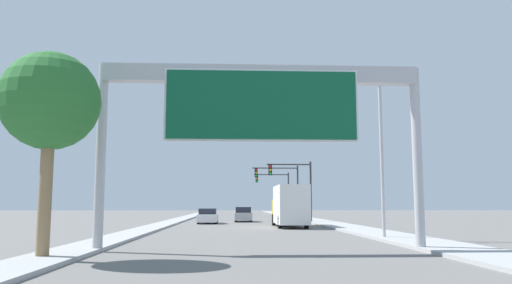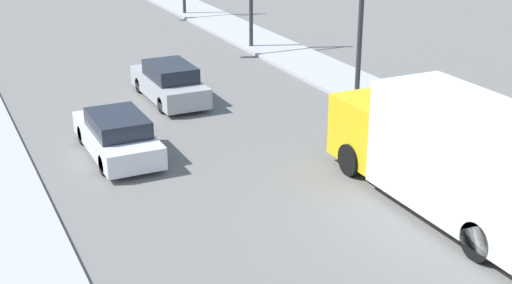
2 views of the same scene
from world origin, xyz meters
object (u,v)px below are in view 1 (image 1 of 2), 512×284
(sign_gantry, at_px, (262,102))
(truck_box_primary, at_px, (290,206))
(traffic_light_near_intersection, at_px, (296,181))
(palm_tree_foreground, at_px, (50,103))
(car_mid_right, at_px, (208,216))
(car_far_left, at_px, (243,215))
(traffic_light_mid_block, at_px, (283,182))
(street_lamp_right, at_px, (375,142))
(traffic_light_far_intersection, at_px, (277,187))

(sign_gantry, height_order, truck_box_primary, sign_gantry)
(traffic_light_near_intersection, height_order, palm_tree_foreground, palm_tree_foreground)
(car_mid_right, relative_size, car_far_left, 0.98)
(car_mid_right, relative_size, palm_tree_foreground, 0.66)
(truck_box_primary, xyz_separation_m, traffic_light_near_intersection, (1.80, 9.45, 2.47))
(sign_gantry, bearing_deg, traffic_light_mid_block, 82.93)
(truck_box_primary, distance_m, street_lamp_right, 15.07)
(car_far_left, height_order, truck_box_primary, truck_box_primary)
(sign_gantry, height_order, car_mid_right, sign_gantry)
(sign_gantry, relative_size, traffic_light_far_intersection, 2.11)
(truck_box_primary, distance_m, traffic_light_far_intersection, 29.61)
(traffic_light_near_intersection, bearing_deg, traffic_light_far_intersection, 90.34)
(car_far_left, bearing_deg, traffic_light_far_intersection, 72.62)
(sign_gantry, bearing_deg, traffic_light_far_intersection, 84.10)
(traffic_light_near_intersection, distance_m, street_lamp_right, 23.85)
(palm_tree_foreground, distance_m, street_lamp_right, 16.70)
(car_far_left, height_order, traffic_light_near_intersection, traffic_light_near_intersection)
(car_mid_right, relative_size, traffic_light_mid_block, 0.73)
(traffic_light_mid_block, distance_m, palm_tree_foreground, 44.74)
(car_mid_right, xyz_separation_m, traffic_light_far_intersection, (8.68, 21.45, 3.60))
(sign_gantry, height_order, traffic_light_far_intersection, sign_gantry)
(car_mid_right, xyz_separation_m, traffic_light_near_intersection, (8.80, 1.45, 3.48))
(car_far_left, bearing_deg, sign_gantry, -90.00)
(truck_box_primary, bearing_deg, street_lamp_right, -78.23)
(car_mid_right, bearing_deg, traffic_light_mid_block, 53.48)
(car_mid_right, bearing_deg, traffic_light_far_intersection, 67.97)
(car_mid_right, height_order, street_lamp_right, street_lamp_right)
(street_lamp_right, bearing_deg, sign_gantry, -135.71)
(traffic_light_near_intersection, relative_size, traffic_light_far_intersection, 0.98)
(car_far_left, relative_size, street_lamp_right, 0.55)
(traffic_light_mid_block, bearing_deg, traffic_light_near_intersection, -88.16)
(truck_box_primary, distance_m, traffic_light_near_intersection, 9.93)
(traffic_light_mid_block, bearing_deg, street_lamp_right, -87.44)
(traffic_light_far_intersection, bearing_deg, street_lamp_right, -88.29)
(sign_gantry, distance_m, palm_tree_foreground, 8.01)
(sign_gantry, xyz_separation_m, truck_box_primary, (3.50, 20.68, -4.34))
(car_mid_right, distance_m, traffic_light_near_intersection, 9.57)
(traffic_light_mid_block, xyz_separation_m, palm_tree_foreground, (-12.45, -42.96, 0.87))
(car_far_left, bearing_deg, street_lamp_right, -76.60)
(truck_box_primary, bearing_deg, palm_tree_foreground, -115.00)
(sign_gantry, bearing_deg, palm_tree_foreground, -159.23)
(car_far_left, bearing_deg, traffic_light_near_intersection, -33.05)
(car_far_left, bearing_deg, car_mid_right, -125.55)
(sign_gantry, height_order, traffic_light_mid_block, sign_gantry)
(truck_box_primary, xyz_separation_m, palm_tree_foreground, (-10.97, -23.51, 3.64))
(palm_tree_foreground, relative_size, street_lamp_right, 0.81)
(truck_box_primary, relative_size, traffic_light_far_intersection, 1.35)
(car_mid_right, relative_size, truck_box_primary, 0.56)
(truck_box_primary, bearing_deg, car_mid_right, 131.18)
(traffic_light_far_intersection, bearing_deg, truck_box_primary, -93.27)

